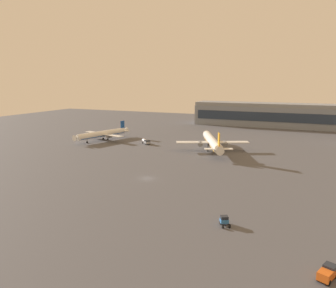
# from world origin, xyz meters

# --- Properties ---
(ground_plane) EXTENTS (416.00, 416.00, 0.00)m
(ground_plane) POSITION_xyz_m (0.00, 0.00, 0.00)
(ground_plane) COLOR #4C4C51
(terminal_building) EXTENTS (131.71, 22.40, 16.40)m
(terminal_building) POSITION_xyz_m (35.53, 147.19, 8.09)
(terminal_building) COLOR gray
(terminal_building) RESTS_ON ground
(airplane_far_stand) EXTENTS (32.08, 40.60, 11.04)m
(airplane_far_stand) POSITION_xyz_m (7.63, 51.31, 4.17)
(airplane_far_stand) COLOR silver
(airplane_far_stand) RESTS_ON ground
(airplane_terminal_side) EXTENTS (27.94, 35.58, 9.29)m
(airplane_terminal_side) POSITION_xyz_m (-54.24, 53.04, 3.51)
(airplane_terminal_side) COLOR silver
(airplane_terminal_side) RESTS_ON ground
(maintenance_van) EXTENTS (3.40, 4.58, 2.25)m
(maintenance_van) POSITION_xyz_m (52.74, -38.12, 1.18)
(maintenance_van) COLOR #D85919
(maintenance_van) RESTS_ON ground
(pushback_tug) EXTENTS (3.02, 3.56, 2.05)m
(pushback_tug) POSITION_xyz_m (32.24, -24.60, 1.07)
(pushback_tug) COLOR #3372BF
(pushback_tug) RESTS_ON ground
(fuel_truck) EXTENTS (6.18, 5.65, 2.35)m
(fuel_truck) POSITION_xyz_m (-27.88, 53.10, 1.37)
(fuel_truck) COLOR gray
(fuel_truck) RESTS_ON ground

